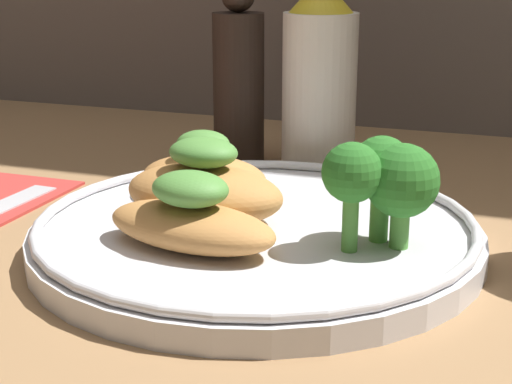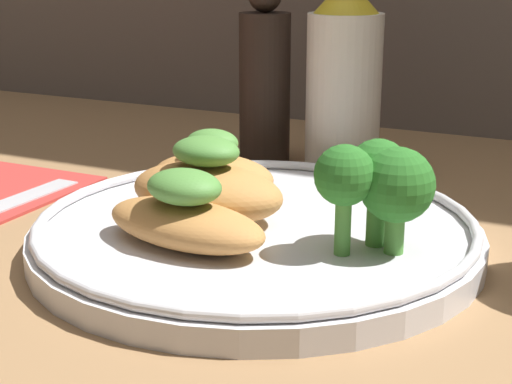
# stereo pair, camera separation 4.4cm
# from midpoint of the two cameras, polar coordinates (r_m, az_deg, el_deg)

# --- Properties ---
(ground_plane) EXTENTS (1.80, 1.80, 0.01)m
(ground_plane) POSITION_cam_midpoint_polar(r_m,az_deg,el_deg) (0.45, -2.79, -4.77)
(ground_plane) COLOR #936D47
(plate) EXTENTS (0.26, 0.26, 0.02)m
(plate) POSITION_cam_midpoint_polar(r_m,az_deg,el_deg) (0.45, -2.82, -3.00)
(plate) COLOR silver
(plate) RESTS_ON ground_plane
(grilled_meat_front) EXTENTS (0.10, 0.06, 0.04)m
(grilled_meat_front) POSITION_cam_midpoint_polar(r_m,az_deg,el_deg) (0.41, -7.81, -2.04)
(grilled_meat_front) COLOR #BC7F42
(grilled_meat_front) RESTS_ON plate
(grilled_meat_middle) EXTENTS (0.10, 0.07, 0.05)m
(grilled_meat_middle) POSITION_cam_midpoint_polar(r_m,az_deg,el_deg) (0.45, -6.63, 0.15)
(grilled_meat_middle) COLOR #BC7F42
(grilled_meat_middle) RESTS_ON plate
(grilled_meat_back) EXTENTS (0.08, 0.05, 0.04)m
(grilled_meat_back) POSITION_cam_midpoint_polar(r_m,az_deg,el_deg) (0.49, -6.39, 1.28)
(grilled_meat_back) COLOR #BC7F42
(grilled_meat_back) RESTS_ON plate
(broccoli_bunch) EXTENTS (0.06, 0.06, 0.06)m
(broccoli_bunch) POSITION_cam_midpoint_polar(r_m,az_deg,el_deg) (0.41, 6.26, 1.06)
(broccoli_bunch) COLOR #4C8E38
(broccoli_bunch) RESTS_ON plate
(sauce_bottle) EXTENTS (0.06, 0.06, 0.15)m
(sauce_bottle) POSITION_cam_midpoint_polar(r_m,az_deg,el_deg) (0.60, 2.54, 8.18)
(sauce_bottle) COLOR white
(sauce_bottle) RESTS_ON ground_plane
(pepper_grinder) EXTENTS (0.04, 0.04, 0.14)m
(pepper_grinder) POSITION_cam_midpoint_polar(r_m,az_deg,el_deg) (0.62, -3.31, 8.07)
(pepper_grinder) COLOR black
(pepper_grinder) RESTS_ON ground_plane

